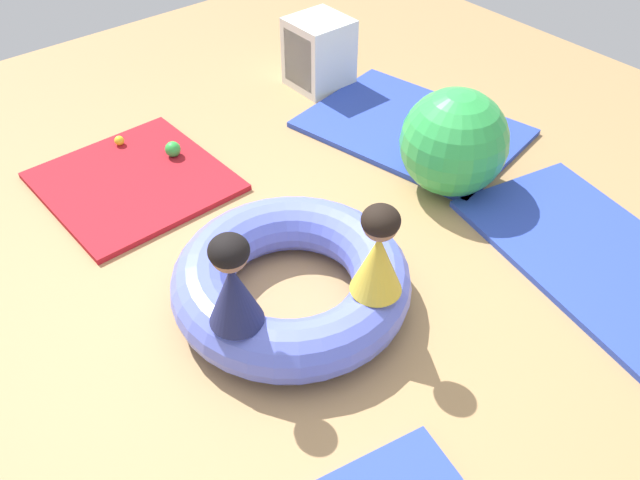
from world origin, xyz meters
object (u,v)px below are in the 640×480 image
inflatable_cushion (291,281)px  child_in_navy (233,282)px  child_in_yellow (378,251)px  play_ball_yellow (119,141)px  storage_cube (317,54)px  play_ball_green (173,149)px  exercise_ball_large (454,142)px

inflatable_cushion → child_in_navy: (0.17, -0.45, 0.41)m
child_in_navy → child_in_yellow: child_in_navy is taller
play_ball_yellow → storage_cube: 1.71m
child_in_navy → play_ball_green: (-1.78, 0.65, -0.47)m
inflatable_cushion → storage_cube: (-1.81, 1.66, 0.12)m
child_in_yellow → storage_cube: child_in_yellow is taller
exercise_ball_large → child_in_yellow: bearing=-64.0°
play_ball_yellow → play_ball_green: size_ratio=0.64×
inflatable_cushion → play_ball_green: bearing=173.1°
play_ball_yellow → storage_cube: size_ratio=0.12×
child_in_yellow → exercise_ball_large: child_in_yellow is taller
inflatable_cushion → child_in_navy: bearing=-69.5°
play_ball_yellow → child_in_navy: bearing=-11.0°
child_in_yellow → play_ball_green: bearing=166.0°
inflatable_cushion → storage_cube: 2.46m
child_in_navy → storage_cube: size_ratio=0.92×
inflatable_cushion → play_ball_yellow: size_ratio=18.58×
child_in_yellow → play_ball_green: size_ratio=4.70×
child_in_yellow → play_ball_yellow: child_in_yellow is taller
play_ball_yellow → play_ball_green: 0.43m
child_in_yellow → play_ball_green: (-2.05, -0.00, -0.47)m
child_in_navy → storage_cube: bearing=-71.4°
inflatable_cushion → play_ball_yellow: (-1.98, -0.03, -0.08)m
child_in_navy → play_ball_yellow: 2.24m
child_in_navy → exercise_ball_large: bearing=-104.3°
play_ball_yellow → play_ball_green: (0.37, 0.23, 0.02)m
exercise_ball_large → inflatable_cushion: bearing=-83.1°
play_ball_green → exercise_ball_large: bearing=41.3°
play_ball_green → exercise_ball_large: 1.93m
child_in_yellow → play_ball_yellow: bearing=171.4°
inflatable_cushion → exercise_ball_large: (-0.18, 1.46, 0.19)m
inflatable_cushion → play_ball_yellow: inflatable_cushion is taller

